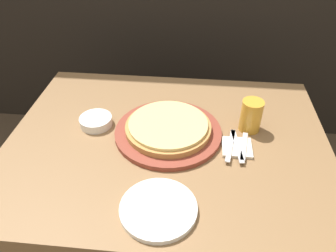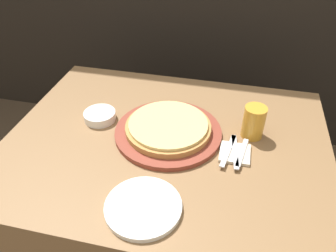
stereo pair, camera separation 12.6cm
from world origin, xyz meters
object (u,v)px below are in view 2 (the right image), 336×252
at_px(side_bowl, 100,116).
at_px(beer_glass, 254,121).
at_px(fork, 228,150).
at_px(dinner_plate, 143,207).
at_px(pizza_on_board, 168,129).
at_px(dinner_knife, 235,151).
at_px(spoon, 242,152).

bearing_deg(side_bowl, beer_glass, 3.31).
bearing_deg(beer_glass, fork, -122.38).
relative_size(dinner_plate, fork, 1.28).
xyz_separation_m(pizza_on_board, fork, (0.24, -0.06, -0.01)).
height_order(dinner_plate, dinner_knife, dinner_plate).
distance_m(pizza_on_board, beer_glass, 0.33).
xyz_separation_m(dinner_plate, spoon, (0.28, 0.31, 0.01)).
height_order(pizza_on_board, dinner_knife, pizza_on_board).
xyz_separation_m(dinner_plate, side_bowl, (-0.31, 0.40, 0.01)).
relative_size(fork, dinner_knife, 1.00).
distance_m(dinner_plate, spoon, 0.42).
height_order(pizza_on_board, fork, pizza_on_board).
xyz_separation_m(side_bowl, dinner_knife, (0.56, -0.09, -0.00)).
relative_size(beer_glass, spoon, 0.82).
relative_size(pizza_on_board, dinner_knife, 2.24).
bearing_deg(beer_glass, dinner_plate, -125.37).
bearing_deg(dinner_knife, side_bowl, 170.79).
distance_m(side_bowl, dinner_knife, 0.57).
bearing_deg(pizza_on_board, dinner_knife, -12.83).
bearing_deg(spoon, dinner_knife, 180.00).
xyz_separation_m(side_bowl, fork, (0.54, -0.09, -0.00)).
distance_m(beer_glass, side_bowl, 0.62).
relative_size(pizza_on_board, beer_glass, 3.21).
bearing_deg(dinner_plate, pizza_on_board, 91.33).
distance_m(beer_glass, dinner_plate, 0.54).
relative_size(pizza_on_board, dinner_plate, 1.76).
distance_m(pizza_on_board, fork, 0.25).
relative_size(beer_glass, dinner_knife, 0.70).
height_order(dinner_plate, side_bowl, side_bowl).
height_order(pizza_on_board, dinner_plate, pizza_on_board).
bearing_deg(spoon, side_bowl, 171.17).
bearing_deg(dinner_plate, beer_glass, 54.63).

